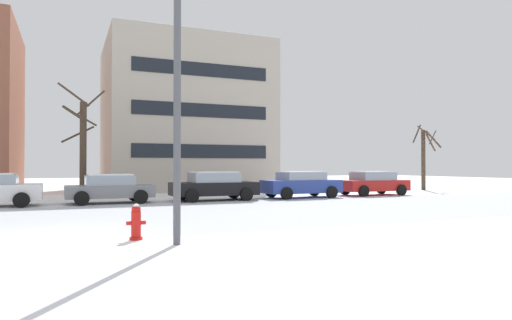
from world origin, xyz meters
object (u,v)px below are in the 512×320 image
parked_car_black (214,186)px  parked_car_red (373,183)px  parked_car_blue (301,184)px  parked_car_gray (110,188)px  street_lamp (188,68)px  fire_hydrant (136,222)px

parked_car_black → parked_car_red: 9.92m
parked_car_red → parked_car_blue: bearing=-177.0°
parked_car_black → parked_car_gray: bearing=177.4°
parked_car_blue → parked_car_red: (4.96, 0.26, -0.01)m
street_lamp → parked_car_red: size_ratio=1.53×
fire_hydrant → parked_car_gray: 11.03m
parked_car_blue → street_lamp: bearing=-128.1°
parked_car_blue → parked_car_red: parked_car_blue is taller
street_lamp → parked_car_red: street_lamp is taller
parked_car_gray → fire_hydrant: bearing=-91.7°
street_lamp → parked_car_red: 18.96m
parked_car_black → parked_car_blue: bearing=0.5°
parked_car_black → fire_hydrant: bearing=-116.1°
parked_car_gray → parked_car_blue: (9.92, -0.18, 0.05)m
street_lamp → parked_car_gray: street_lamp is taller
fire_hydrant → street_lamp: bearing=-46.2°
street_lamp → parked_car_blue: (9.28, 11.86, -3.12)m
parked_car_black → street_lamp: bearing=-110.1°
street_lamp → parked_car_blue: street_lamp is taller
fire_hydrant → parked_car_gray: (0.33, 11.03, 0.27)m
street_lamp → parked_car_gray: bearing=93.0°
parked_car_gray → parked_car_black: 4.97m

